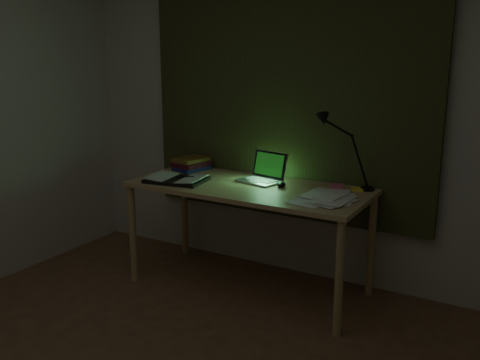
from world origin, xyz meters
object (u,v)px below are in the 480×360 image
object	(u,v)px
laptop	(259,168)
loose_papers	(324,196)
desk_lamp	(370,153)
desk	(249,237)
book_stack	(191,163)
open_textbook	(177,179)

from	to	relation	value
laptop	loose_papers	world-z (taller)	laptop
loose_papers	desk_lamp	size ratio (longest dim) A/B	0.70
desk	loose_papers	distance (m)	0.68
desk	book_stack	distance (m)	0.80
loose_papers	desk	bearing A→B (deg)	178.10
laptop	open_textbook	world-z (taller)	laptop
desk	open_textbook	distance (m)	0.66
laptop	desk_lamp	xyz separation A→B (m)	(0.73, 0.17, 0.15)
laptop	loose_papers	size ratio (longest dim) A/B	0.91
book_stack	desk_lamp	xyz separation A→B (m)	(1.38, 0.07, 0.20)
laptop	desk_lamp	distance (m)	0.77
open_textbook	loose_papers	bearing A→B (deg)	-1.15
desk	laptop	bearing A→B (deg)	84.20
desk_lamp	book_stack	bearing A→B (deg)	172.48
open_textbook	desk_lamp	bearing A→B (deg)	11.17
open_textbook	book_stack	distance (m)	0.39
desk	loose_papers	size ratio (longest dim) A/B	4.68
book_stack	desk_lamp	size ratio (longest dim) A/B	0.50
laptop	open_textbook	distance (m)	0.59
laptop	book_stack	distance (m)	0.66
book_stack	desk_lamp	world-z (taller)	desk_lamp
open_textbook	loose_papers	xyz separation A→B (m)	(1.06, 0.13, -0.01)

